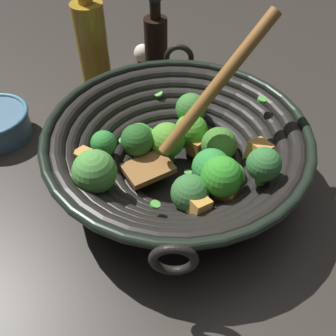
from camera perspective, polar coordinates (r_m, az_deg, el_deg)
The scene contains 5 objects.
ground_plane at distance 0.62m, azimuth 1.19°, elevation -1.74°, with size 4.00×4.00×0.00m, color #332D28.
wok at distance 0.57m, azimuth 1.36°, elevation 2.81°, with size 0.40×0.39×0.25m.
soy_sauce_bottle at distance 0.80m, azimuth -1.78°, elevation 17.29°, with size 0.05×0.05×0.18m.
cooking_oil_bottle at distance 0.76m, azimuth -11.14°, elevation 17.17°, with size 0.06×0.06×0.24m.
garlic_bulb at distance 0.90m, azimuth -3.78°, elevation 16.66°, with size 0.04×0.04×0.04m, color silver.
Camera 1 is at (0.37, -0.19, 0.46)m, focal length 41.03 mm.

